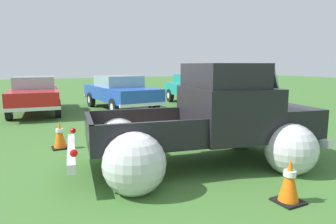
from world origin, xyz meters
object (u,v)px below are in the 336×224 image
at_px(lane_cone_0, 60,135).
at_px(lane_cone_1, 289,181).
at_px(spectator_0, 207,90).
at_px(show_car_0, 35,93).
at_px(show_car_1, 120,91).
at_px(show_car_2, 196,88).
at_px(vintage_pickup_truck, 214,125).

bearing_deg(lane_cone_0, lane_cone_1, -61.01).
relative_size(spectator_0, lane_cone_1, 2.90).
distance_m(show_car_0, show_car_1, 3.36).
xyz_separation_m(show_car_1, show_car_2, (3.82, 0.01, -0.00)).
relative_size(lane_cone_0, lane_cone_1, 1.00).
distance_m(lane_cone_0, lane_cone_1, 4.98).
xyz_separation_m(vintage_pickup_truck, lane_cone_1, (-0.10, -1.91, -0.45)).
bearing_deg(show_car_0, lane_cone_1, 19.67).
height_order(show_car_2, spectator_0, spectator_0).
bearing_deg(lane_cone_1, spectator_0, 65.99).
relative_size(show_car_0, lane_cone_0, 7.63).
xyz_separation_m(show_car_1, lane_cone_1, (-0.79, -9.70, -0.47)).
relative_size(show_car_1, show_car_2, 1.07).
distance_m(show_car_0, spectator_0, 6.80).
xyz_separation_m(show_car_2, spectator_0, (-1.99, -3.83, 0.27)).
xyz_separation_m(show_car_1, lane_cone_0, (-3.20, -5.35, -0.47)).
bearing_deg(show_car_1, lane_cone_0, -34.52).
relative_size(vintage_pickup_truck, show_car_0, 1.01).
bearing_deg(vintage_pickup_truck, show_car_2, 69.66).
distance_m(show_car_0, lane_cone_0, 6.01).
xyz_separation_m(spectator_0, lane_cone_1, (-2.62, -5.88, -0.74)).
bearing_deg(vintage_pickup_truck, lane_cone_0, 145.51).
distance_m(show_car_2, lane_cone_1, 10.76).
xyz_separation_m(vintage_pickup_truck, show_car_0, (-2.60, 8.43, 0.03)).
distance_m(show_car_2, spectator_0, 4.33).
distance_m(show_car_2, lane_cone_0, 8.85).
height_order(vintage_pickup_truck, spectator_0, vintage_pickup_truck).
bearing_deg(show_car_2, vintage_pickup_truck, -21.87).
height_order(spectator_0, lane_cone_0, spectator_0).
height_order(show_car_1, lane_cone_1, show_car_1).
relative_size(vintage_pickup_truck, lane_cone_0, 7.73).
relative_size(show_car_0, lane_cone_1, 7.63).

